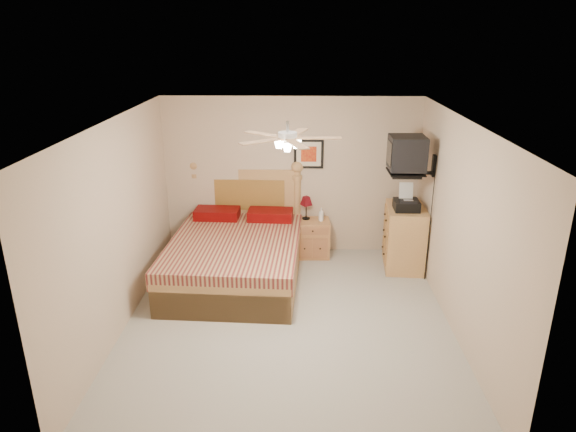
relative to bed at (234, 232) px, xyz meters
The scene contains 17 objects.
floor 1.56m from the bed, 54.99° to the right, with size 4.50×4.50×0.00m, color #A19D92.
ceiling 2.22m from the bed, 54.99° to the right, with size 4.00×4.50×0.04m, color white.
wall_back 1.46m from the bed, 55.23° to the left, with size 4.00×0.04×2.50m, color #C2A98F.
wall_front 3.50m from the bed, 76.90° to the right, with size 4.00×0.04×2.50m, color #C2A98F.
wall_left 1.73m from the bed, 137.34° to the right, with size 0.04×4.50×2.50m, color #C2A98F.
wall_right 3.04m from the bed, 21.91° to the right, with size 0.04×4.50×2.50m, color #C2A98F.
bed is the anchor object (origin of this frame).
nightstand 1.50m from the bed, 38.36° to the left, with size 0.55×0.41×0.60m, color #A07044.
table_lamp 1.41m from the bed, 43.28° to the left, with size 0.20×0.20×0.37m, color #5A0A12, non-canonical shape.
lotion_bottle 1.54m from the bed, 34.84° to the left, with size 0.08×0.08×0.21m, color white.
framed_picture 1.76m from the bed, 46.47° to the left, with size 0.46×0.04×0.46m, color black.
dresser 2.58m from the bed, 11.66° to the left, with size 0.56×0.81×0.96m, color #B5834C.
fax_machine 2.54m from the bed, ahead, with size 0.36×0.38×0.38m, color black, non-canonical shape.
magazine_lower 2.63m from the bed, 18.03° to the left, with size 0.20×0.28×0.03m, color beige.
magazine_upper 2.63m from the bed, 17.95° to the left, with size 0.22×0.30×0.02m, color gray.
wall_tv 2.75m from the bed, ahead, with size 0.56×0.46×0.58m, color black, non-canonical shape.
ceiling_fan 2.22m from the bed, 59.28° to the right, with size 1.14×1.14×0.28m, color white, non-canonical shape.
Camera 1 is at (0.13, -5.58, 3.45)m, focal length 32.00 mm.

